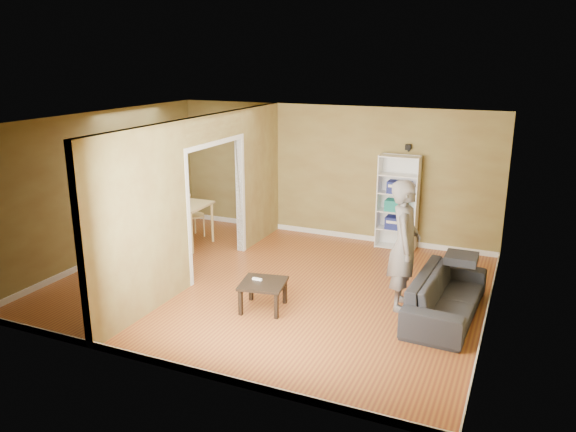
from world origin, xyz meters
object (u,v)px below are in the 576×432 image
object	(u,v)px
person	(405,234)
chair_left	(142,214)
chair_far	(193,214)
coffee_table	(263,286)
sofa	(447,289)
dining_table	(174,207)
chair_near	(157,227)
bookshelf	(398,202)

from	to	relation	value
person	chair_left	xyz separation A→B (m)	(-5.39, 1.04, -0.59)
chair_far	person	bearing A→B (deg)	-178.15
coffee_table	chair_left	world-z (taller)	chair_left
sofa	dining_table	size ratio (longest dim) A/B	1.58
chair_near	person	bearing A→B (deg)	-21.74
coffee_table	chair_far	size ratio (longest dim) A/B	0.66
sofa	chair_near	bearing A→B (deg)	87.76
chair_left	chair_near	bearing A→B (deg)	37.77
sofa	bookshelf	distance (m)	2.97
chair_far	chair_near	bearing A→B (deg)	108.98
dining_table	chair_near	xyz separation A→B (m)	(0.03, -0.62, -0.21)
person	chair_far	distance (m)	4.85
sofa	bookshelf	bearing A→B (deg)	29.45
bookshelf	dining_table	distance (m)	4.23
chair_near	chair_far	size ratio (longest dim) A/B	1.11
bookshelf	chair_left	bearing A→B (deg)	-161.91
person	dining_table	xyz separation A→B (m)	(-4.61, 1.05, -0.36)
person	chair_far	world-z (taller)	person
sofa	person	world-z (taller)	person
bookshelf	chair_far	xyz separation A→B (m)	(-3.86, -1.01, -0.41)
bookshelf	chair_near	distance (m)	4.47
chair_left	chair_far	bearing A→B (deg)	106.85
person	coffee_table	size ratio (longest dim) A/B	3.56
person	coffee_table	bearing A→B (deg)	106.19
person	dining_table	size ratio (longest dim) A/B	1.69
person	bookshelf	world-z (taller)	person
sofa	chair_left	distance (m)	6.12
person	dining_table	distance (m)	4.75
chair_near	chair_far	xyz separation A→B (m)	(0.04, 1.14, -0.05)
sofa	chair_near	size ratio (longest dim) A/B	1.97
coffee_table	chair_near	xyz separation A→B (m)	(-2.79, 1.31, 0.17)
sofa	coffee_table	distance (m)	2.56
person	chair_left	world-z (taller)	person
dining_table	coffee_table	bearing A→B (deg)	-34.36
chair_near	chair_far	distance (m)	1.14
person	bookshelf	size ratio (longest dim) A/B	1.25
coffee_table	chair_near	world-z (taller)	chair_near
bookshelf	chair_left	size ratio (longest dim) A/B	1.72
person	chair_far	size ratio (longest dim) A/B	2.33
dining_table	chair_far	distance (m)	0.59
chair_far	bookshelf	bearing A→B (deg)	-144.41
sofa	chair_near	world-z (taller)	chair_near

